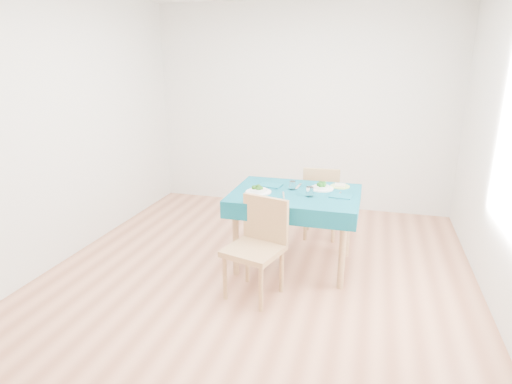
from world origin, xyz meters
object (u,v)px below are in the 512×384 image
(table, at_px, (294,229))
(bowl_near, at_px, (258,189))
(bowl_far, at_px, (322,186))
(chair_near, at_px, (254,238))
(side_plate, at_px, (340,186))
(chair_far, at_px, (321,195))

(table, bearing_deg, bowl_near, -163.57)
(bowl_near, bearing_deg, bowl_far, 25.79)
(chair_near, distance_m, side_plate, 1.18)
(table, height_order, bowl_near, bowl_near)
(table, distance_m, chair_near, 0.73)
(bowl_near, height_order, bowl_far, bowl_near)
(chair_near, bearing_deg, bowl_far, 77.77)
(table, distance_m, side_plate, 0.63)
(chair_near, xyz_separation_m, chair_far, (0.38, 1.48, -0.05))
(bowl_near, relative_size, bowl_far, 1.06)
(table, relative_size, bowl_far, 5.09)
(chair_far, height_order, side_plate, chair_far)
(table, distance_m, chair_far, 0.83)
(bowl_near, distance_m, bowl_far, 0.63)
(bowl_near, bearing_deg, chair_near, -78.73)
(chair_near, relative_size, bowl_far, 4.64)
(table, relative_size, chair_far, 1.21)
(chair_far, xyz_separation_m, bowl_near, (-0.50, -0.90, 0.30))
(bowl_near, distance_m, side_plate, 0.84)
(chair_near, bearing_deg, bowl_near, 117.00)
(bowl_near, bearing_deg, chair_far, 61.22)
(bowl_far, bearing_deg, chair_near, -117.95)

